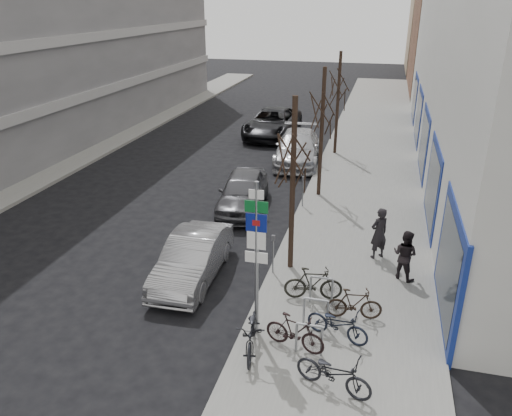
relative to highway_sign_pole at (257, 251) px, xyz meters
The scene contains 25 objects.
ground 3.44m from the highway_sign_pole, behind, with size 120.00×120.00×0.00m, color black.
sidewalk_east 10.50m from the highway_sign_pole, 78.15° to the left, with size 5.00×70.00×0.15m, color slate.
sidewalk_west 16.90m from the highway_sign_pole, 143.24° to the left, with size 3.00×70.00×0.15m, color slate.
brick_building_far 41.42m from the highway_sign_pole, 75.16° to the left, with size 12.00×14.00×8.00m, color brown.
tan_building_far 56.16m from the highway_sign_pole, 78.59° to the left, with size 13.00×12.00×9.00m, color #937A5B.
highway_sign_pole is the anchor object (origin of this frame).
bike_rack 2.36m from the highway_sign_pole, 23.59° to the left, with size 0.66×2.26×0.83m.
tree_near 3.88m from the highway_sign_pole, 86.74° to the left, with size 1.80×1.80×5.50m.
tree_mid 10.15m from the highway_sign_pole, 88.86° to the left, with size 1.80×1.80×5.50m.
tree_far 16.59m from the highway_sign_pole, 89.31° to the left, with size 1.80×1.80×5.50m.
meter_front 3.39m from the highway_sign_pole, 94.75° to the left, with size 0.10×0.08×1.27m.
meter_mid 8.65m from the highway_sign_pole, 91.68° to the left, with size 0.10×0.08×1.27m.
meter_back 14.10m from the highway_sign_pole, 91.02° to the left, with size 0.10×0.08×1.27m.
bike_near_left 1.88m from the highway_sign_pole, 83.50° to the right, with size 0.56×1.86×1.14m, color black.
bike_near_right 2.15m from the highway_sign_pole, 20.25° to the right, with size 0.46×1.54×0.94m, color black.
bike_mid_curb 2.71m from the highway_sign_pole, ahead, with size 0.49×1.62×0.99m, color black.
bike_mid_inner 2.84m from the highway_sign_pole, 58.16° to the left, with size 0.49×1.65×1.00m, color black.
bike_far_curb 3.15m from the highway_sign_pole, 36.37° to the right, with size 0.52×1.73×1.06m, color black.
bike_far_inner 3.22m from the highway_sign_pole, 27.48° to the left, with size 0.44×1.48×0.90m, color black.
parked_car_front 3.91m from the highway_sign_pole, 138.20° to the left, with size 1.47×4.20×1.39m, color #A1A2A6.
parked_car_mid 8.56m from the highway_sign_pole, 108.06° to the left, with size 1.79×4.45×1.52m, color #4E4E53.
parked_car_back 14.95m from the highway_sign_pole, 96.08° to the left, with size 2.21×5.44×1.58m, color #B6B7BC.
lane_car 20.20m from the highway_sign_pole, 101.55° to the left, with size 2.76×5.98×1.66m, color black.
pedestrian_near 5.76m from the highway_sign_pole, 59.65° to the left, with size 0.63×0.41×1.73m, color black.
pedestrian_far 5.38m from the highway_sign_pole, 45.53° to the left, with size 0.58×0.39×1.58m, color black.
Camera 1 is at (4.99, -10.12, 7.96)m, focal length 35.00 mm.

